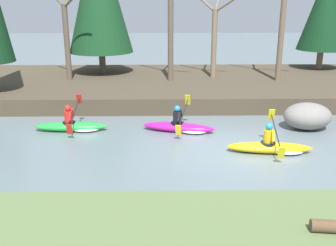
% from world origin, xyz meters
% --- Properties ---
extents(ground_plane, '(90.00, 90.00, 0.00)m').
position_xyz_m(ground_plane, '(0.00, 0.00, 0.00)').
color(ground_plane, slate).
extents(riverbank_far, '(44.00, 8.92, 0.72)m').
position_xyz_m(riverbank_far, '(0.00, 8.62, 0.36)').
color(riverbank_far, '#473D2D').
rests_on(riverbank_far, ground).
extents(conifer_tree_mid_left, '(2.87, 2.87, 5.95)m').
position_xyz_m(conifer_tree_mid_left, '(7.16, 11.52, 4.25)').
color(conifer_tree_mid_left, '#7A664C').
rests_on(conifer_tree_mid_left, riverbank_far).
extents(bare_tree_upstream, '(2.79, 2.76, 5.00)m').
position_xyz_m(bare_tree_upstream, '(-7.08, 8.51, 3.08)').
color(bare_tree_upstream, brown).
rests_on(bare_tree_upstream, riverbank_far).
extents(bare_tree_mid_upstream, '(3.36, 3.32, 6.07)m').
position_xyz_m(bare_tree_mid_upstream, '(-1.82, 8.24, 3.58)').
color(bare_tree_mid_upstream, brown).
rests_on(bare_tree_mid_upstream, riverbank_far).
extents(bare_tree_mid_downstream, '(2.62, 2.59, 4.67)m').
position_xyz_m(bare_tree_mid_downstream, '(0.47, 8.97, 2.93)').
color(bare_tree_mid_downstream, '#7A664C').
rests_on(bare_tree_mid_downstream, riverbank_far).
extents(bare_tree_downstream, '(3.92, 3.87, 7.14)m').
position_xyz_m(bare_tree_downstream, '(3.70, 8.09, 4.08)').
color(bare_tree_downstream, brown).
rests_on(bare_tree_downstream, riverbank_far).
extents(kayaker_lead, '(2.79, 2.07, 1.20)m').
position_xyz_m(kayaker_lead, '(1.28, -0.03, 0.20)').
color(kayaker_lead, yellow).
rests_on(kayaker_lead, ground).
extents(kayaker_middle, '(2.78, 2.05, 1.20)m').
position_xyz_m(kayaker_middle, '(-1.58, 2.09, 0.20)').
color(kayaker_middle, '#C61999').
rests_on(kayaker_middle, ground).
extents(kayaker_trailing, '(2.77, 2.06, 1.20)m').
position_xyz_m(kayaker_trailing, '(-5.63, 2.28, 0.20)').
color(kayaker_trailing, green).
rests_on(kayaker_trailing, ground).
extents(boulder_midstream, '(1.80, 1.41, 1.02)m').
position_xyz_m(boulder_midstream, '(3.22, 2.36, 0.51)').
color(boulder_midstream, gray).
rests_on(boulder_midstream, ground).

